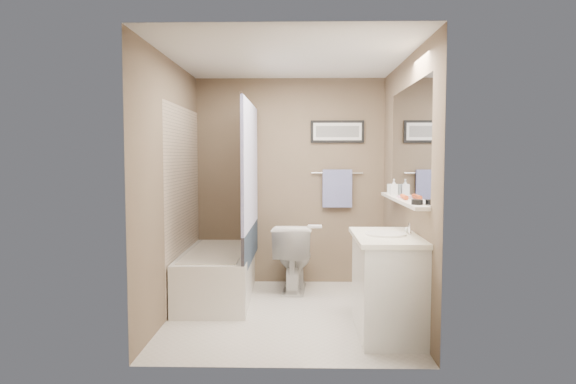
{
  "coord_description": "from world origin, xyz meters",
  "views": [
    {
      "loc": [
        0.11,
        -4.78,
        1.49
      ],
      "look_at": [
        0.0,
        0.15,
        1.15
      ],
      "focal_mm": 32.0,
      "sensor_mm": 36.0,
      "label": 1
    }
  ],
  "objects_px": {
    "vanity": "(387,287)",
    "candle_bowl_near": "(417,202)",
    "glass_jar": "(391,189)",
    "bathtub": "(217,275)",
    "hair_brush_front": "(404,197)",
    "soap_bottle": "(394,187)",
    "toilet": "(293,257)"
  },
  "relations": [
    {
      "from": "vanity",
      "to": "glass_jar",
      "type": "relative_size",
      "value": 9.0
    },
    {
      "from": "glass_jar",
      "to": "toilet",
      "type": "bearing_deg",
      "value": 155.17
    },
    {
      "from": "toilet",
      "to": "soap_bottle",
      "type": "height_order",
      "value": "soap_bottle"
    },
    {
      "from": "toilet",
      "to": "vanity",
      "type": "distance_m",
      "value": 1.61
    },
    {
      "from": "vanity",
      "to": "hair_brush_front",
      "type": "distance_m",
      "value": 0.81
    },
    {
      "from": "bathtub",
      "to": "glass_jar",
      "type": "height_order",
      "value": "glass_jar"
    },
    {
      "from": "toilet",
      "to": "hair_brush_front",
      "type": "distance_m",
      "value": 1.68
    },
    {
      "from": "bathtub",
      "to": "candle_bowl_near",
      "type": "distance_m",
      "value": 2.36
    },
    {
      "from": "candle_bowl_near",
      "to": "hair_brush_front",
      "type": "bearing_deg",
      "value": 90.0
    },
    {
      "from": "vanity",
      "to": "candle_bowl_near",
      "type": "relative_size",
      "value": 10.0
    },
    {
      "from": "hair_brush_front",
      "to": "candle_bowl_near",
      "type": "bearing_deg",
      "value": -90.0
    },
    {
      "from": "hair_brush_front",
      "to": "vanity",
      "type": "bearing_deg",
      "value": -124.15
    },
    {
      "from": "candle_bowl_near",
      "to": "glass_jar",
      "type": "xyz_separation_m",
      "value": [
        0.0,
        1.16,
        0.03
      ]
    },
    {
      "from": "hair_brush_front",
      "to": "bathtub",
      "type": "bearing_deg",
      "value": 156.76
    },
    {
      "from": "bathtub",
      "to": "soap_bottle",
      "type": "relative_size",
      "value": 9.51
    },
    {
      "from": "bathtub",
      "to": "candle_bowl_near",
      "type": "bearing_deg",
      "value": -36.98
    },
    {
      "from": "vanity",
      "to": "hair_brush_front",
      "type": "relative_size",
      "value": 4.09
    },
    {
      "from": "vanity",
      "to": "candle_bowl_near",
      "type": "height_order",
      "value": "candle_bowl_near"
    },
    {
      "from": "vanity",
      "to": "soap_bottle",
      "type": "bearing_deg",
      "value": 76.62
    },
    {
      "from": "vanity",
      "to": "glass_jar",
      "type": "xyz_separation_m",
      "value": [
        0.19,
        0.93,
        0.77
      ]
    },
    {
      "from": "hair_brush_front",
      "to": "glass_jar",
      "type": "relative_size",
      "value": 2.2
    },
    {
      "from": "candle_bowl_near",
      "to": "glass_jar",
      "type": "bearing_deg",
      "value": 90.0
    },
    {
      "from": "vanity",
      "to": "candle_bowl_near",
      "type": "distance_m",
      "value": 0.79
    },
    {
      "from": "hair_brush_front",
      "to": "soap_bottle",
      "type": "relative_size",
      "value": 1.4
    },
    {
      "from": "toilet",
      "to": "glass_jar",
      "type": "bearing_deg",
      "value": 158.79
    },
    {
      "from": "toilet",
      "to": "soap_bottle",
      "type": "bearing_deg",
      "value": 151.76
    },
    {
      "from": "hair_brush_front",
      "to": "soap_bottle",
      "type": "height_order",
      "value": "soap_bottle"
    },
    {
      "from": "toilet",
      "to": "soap_bottle",
      "type": "xyz_separation_m",
      "value": [
        0.99,
        -0.62,
        0.82
      ]
    },
    {
      "from": "bathtub",
      "to": "hair_brush_front",
      "type": "relative_size",
      "value": 6.82
    },
    {
      "from": "glass_jar",
      "to": "soap_bottle",
      "type": "height_order",
      "value": "soap_bottle"
    },
    {
      "from": "vanity",
      "to": "candle_bowl_near",
      "type": "bearing_deg",
      "value": -50.18
    },
    {
      "from": "toilet",
      "to": "candle_bowl_near",
      "type": "distance_m",
      "value": 2.04
    }
  ]
}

